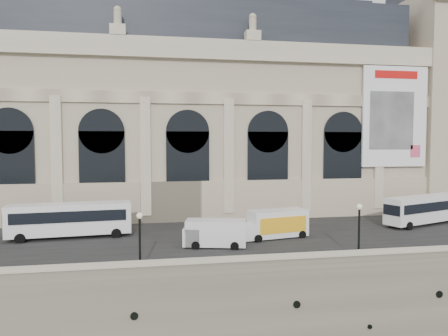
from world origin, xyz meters
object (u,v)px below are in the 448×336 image
(bus_right, at_px, (425,209))
(box_truck, at_px, (274,224))
(lamp_left, at_px, (140,243))
(van_c, at_px, (212,233))
(lamp_right, at_px, (359,233))
(bus_left, at_px, (70,219))

(bus_right, height_order, box_truck, bus_right)
(bus_right, distance_m, box_truck, 19.78)
(lamp_left, bearing_deg, box_truck, 34.77)
(van_c, bearing_deg, lamp_left, -134.14)
(bus_right, height_order, lamp_right, lamp_right)
(van_c, distance_m, lamp_left, 9.42)
(box_truck, bearing_deg, van_c, -159.68)
(bus_left, bearing_deg, lamp_left, -61.39)
(bus_right, relative_size, lamp_left, 2.57)
(van_c, relative_size, box_truck, 0.82)
(box_truck, height_order, lamp_left, lamp_left)
(bus_left, relative_size, lamp_right, 2.58)
(van_c, height_order, box_truck, box_truck)
(box_truck, bearing_deg, lamp_right, -64.32)
(lamp_left, distance_m, lamp_right, 17.73)
(bus_left, xyz_separation_m, bus_right, (39.83, -0.17, -0.07))
(bus_right, bearing_deg, box_truck, -169.56)
(bus_left, xyz_separation_m, van_c, (13.61, -6.26, -0.68))
(bus_right, xyz_separation_m, lamp_left, (-32.74, -12.81, 0.35))
(van_c, height_order, lamp_left, lamp_left)
(bus_left, bearing_deg, van_c, -24.71)
(bus_left, height_order, bus_right, bus_left)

